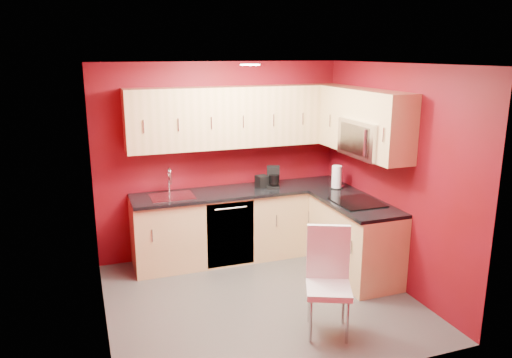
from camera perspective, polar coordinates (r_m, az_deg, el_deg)
floor at (r=5.58m, az=0.44°, el=-13.60°), size 3.20×3.20×0.00m
ceiling at (r=4.93m, az=0.49°, el=13.01°), size 3.20×3.20×0.00m
wall_back at (r=6.50m, az=-4.11°, el=2.19°), size 3.20×0.00×3.20m
wall_front at (r=3.81m, az=8.33°, el=-6.79°), size 3.20×0.00×3.20m
wall_left at (r=4.82m, az=-17.70°, el=-2.79°), size 0.00×3.00×3.00m
wall_right at (r=5.85m, az=15.35°, el=0.32°), size 0.00×3.00×3.00m
base_cabinets_back at (r=6.50m, az=-1.56°, el=-5.24°), size 2.80×0.60×0.87m
base_cabinets_right at (r=6.13m, az=11.18°, el=-6.78°), size 0.60×1.30×0.87m
countertop_back at (r=6.35m, az=-1.54°, el=-1.41°), size 2.80×0.63×0.04m
countertop_right at (r=5.96m, az=11.34°, el=-2.76°), size 0.63×1.27×0.04m
upper_cabinets_back at (r=6.30m, az=-2.00°, el=7.13°), size 2.80×0.35×0.75m
upper_cabinets_right at (r=6.00m, az=11.95°, el=7.08°), size 0.35×1.55×0.75m
microwave at (r=5.81m, az=12.82°, el=4.54°), size 0.42×0.76×0.42m
cooktop at (r=5.92m, az=11.49°, el=-2.63°), size 0.50×0.55×0.01m
sink at (r=6.15m, az=-9.60°, el=-1.63°), size 0.52×0.42×0.35m
dishwasher_front at (r=6.17m, az=-2.93°, el=-6.35°), size 0.60×0.02×0.82m
downlight at (r=5.21m, az=-0.68°, el=12.92°), size 0.20×0.20×0.01m
coffee_maker at (r=6.42m, az=1.98°, el=0.20°), size 0.23×0.26×0.27m
napkin_holder at (r=6.46m, az=0.69°, el=-0.26°), size 0.17×0.17×0.15m
paper_towel at (r=6.46m, az=9.21°, el=0.22°), size 0.20×0.20×0.29m
dining_chair at (r=4.82m, az=8.31°, el=-11.72°), size 0.55×0.56×1.02m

